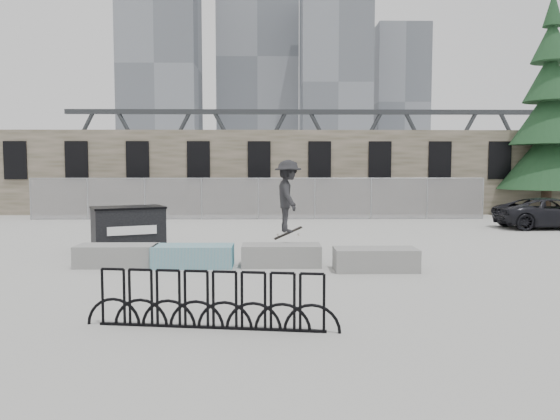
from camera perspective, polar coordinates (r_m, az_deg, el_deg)
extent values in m
plane|color=#A3A39E|center=(14.19, -3.48, -5.71)|extent=(120.00, 120.00, 0.00)
cube|color=brown|center=(30.21, -2.13, 3.95)|extent=(36.00, 2.50, 4.50)
cube|color=black|center=(31.90, -25.92, 4.70)|extent=(1.20, 0.12, 2.00)
cube|color=black|center=(30.69, -20.48, 4.89)|extent=(1.20, 0.12, 2.00)
cube|color=black|center=(29.78, -14.64, 5.05)|extent=(1.20, 0.12, 2.00)
cube|color=black|center=(29.19, -8.51, 5.16)|extent=(1.20, 0.12, 2.00)
cube|color=black|center=(28.94, -2.19, 5.21)|extent=(1.20, 0.12, 2.00)
cube|color=black|center=(29.05, 4.16, 5.20)|extent=(1.20, 0.12, 2.00)
cube|color=black|center=(29.51, 10.39, 5.13)|extent=(1.20, 0.12, 2.00)
cube|color=black|center=(30.30, 16.36, 5.00)|extent=(1.20, 0.12, 2.00)
cube|color=black|center=(31.39, 21.96, 4.84)|extent=(1.20, 0.12, 2.00)
cube|color=black|center=(32.77, 27.14, 4.64)|extent=(1.20, 0.12, 2.00)
cylinder|color=gray|center=(28.94, -24.63, 1.05)|extent=(0.06, 0.06, 2.00)
cylinder|color=gray|center=(27.95, -19.46, 1.10)|extent=(0.06, 0.06, 2.00)
cylinder|color=gray|center=(27.20, -13.96, 1.13)|extent=(0.06, 0.06, 2.00)
cylinder|color=gray|center=(26.71, -8.20, 1.16)|extent=(0.06, 0.06, 2.00)
cylinder|color=gray|center=(26.50, -2.29, 1.18)|extent=(0.06, 0.06, 2.00)
cylinder|color=gray|center=(26.58, 3.65, 1.18)|extent=(0.06, 0.06, 2.00)
cylinder|color=gray|center=(26.94, 9.49, 1.17)|extent=(0.06, 0.06, 2.00)
cylinder|color=gray|center=(27.57, 15.12, 1.15)|extent=(0.06, 0.06, 2.00)
cylinder|color=gray|center=(28.45, 20.45, 1.13)|extent=(0.06, 0.06, 2.00)
cube|color=#99999E|center=(26.50, -2.29, 1.18)|extent=(22.00, 0.02, 2.00)
cylinder|color=gray|center=(26.47, -2.30, 3.34)|extent=(22.00, 0.04, 0.04)
cube|color=gray|center=(14.48, -16.66, -4.58)|extent=(2.00, 0.90, 0.55)
cube|color=#2D471E|center=(14.45, -16.67, -3.74)|extent=(1.76, 0.66, 0.10)
cube|color=teal|center=(13.99, -9.03, -4.76)|extent=(2.00, 0.90, 0.55)
cube|color=#2D471E|center=(13.96, -9.04, -3.90)|extent=(1.76, 0.66, 0.10)
cube|color=gray|center=(13.95, 0.13, -4.74)|extent=(2.00, 0.90, 0.55)
cube|color=#2D471E|center=(13.91, 0.13, -3.87)|extent=(1.76, 0.66, 0.10)
cube|color=gray|center=(13.50, 9.95, -5.11)|extent=(2.00, 0.90, 0.55)
cube|color=#2D471E|center=(13.46, 9.96, -4.21)|extent=(1.76, 0.66, 0.10)
cube|color=black|center=(16.86, -15.56, -2.02)|extent=(2.32, 1.93, 1.30)
cube|color=black|center=(16.80, -15.61, 0.25)|extent=(2.39, 1.99, 0.06)
cube|color=white|center=(16.25, -15.18, -2.07)|extent=(1.28, 0.60, 0.25)
cube|color=black|center=(8.73, -7.25, -12.07)|extent=(3.57, 0.55, 0.04)
torus|color=black|center=(9.13, -17.02, -8.71)|extent=(0.89, 0.17, 0.89)
torus|color=black|center=(8.96, -14.35, -8.90)|extent=(0.89, 0.17, 0.89)
torus|color=black|center=(8.81, -11.59, -9.08)|extent=(0.89, 0.17, 0.89)
torus|color=black|center=(8.68, -8.73, -9.25)|extent=(0.89, 0.17, 0.89)
torus|color=black|center=(8.57, -5.80, -9.39)|extent=(0.89, 0.17, 0.89)
torus|color=black|center=(8.48, -2.79, -9.52)|extent=(0.89, 0.17, 0.89)
torus|color=black|center=(8.42, 0.27, -9.62)|extent=(0.89, 0.17, 0.89)
torus|color=black|center=(8.38, 3.37, -9.69)|extent=(0.89, 0.17, 0.89)
cylinder|color=#38281E|center=(31.67, 26.07, 1.73)|extent=(0.50, 0.50, 2.52)
cone|color=black|center=(31.65, 26.18, 4.88)|extent=(4.96, 4.96, 3.20)
cone|color=black|center=(31.76, 26.32, 8.85)|extent=(3.85, 3.85, 3.00)
cone|color=black|center=(32.00, 26.44, 12.42)|extent=(2.66, 2.66, 2.60)
cone|color=black|center=(32.31, 26.56, 15.57)|extent=(2.01, 2.01, 2.20)
cone|color=black|center=(32.67, 26.66, 18.32)|extent=(0.98, 0.98, 1.80)
cube|color=slate|center=(107.59, -12.35, 14.21)|extent=(14.00, 12.00, 42.00)
cube|color=slate|center=(116.00, -2.29, 15.09)|extent=(16.00, 14.00, 48.00)
cube|color=slate|center=(100.66, 5.71, 12.67)|extent=(12.00, 12.00, 34.00)
cube|color=slate|center=(112.57, 12.32, 10.69)|extent=(10.00, 10.00, 30.00)
cube|color=#2D3033|center=(69.60, 6.84, 5.62)|extent=(70.00, 3.00, 1.20)
cube|color=#2D3033|center=(69.94, 6.88, 10.13)|extent=(70.00, 0.60, 0.60)
cube|color=gray|center=(71.98, -17.62, 3.81)|extent=(2.00, 3.00, 4.00)
imported|color=black|center=(25.17, 26.57, -0.30)|extent=(4.57, 2.15, 1.26)
imported|color=black|center=(14.48, 0.86, 1.47)|extent=(0.90, 1.34, 1.92)
cube|color=black|center=(14.56, 0.85, -2.42)|extent=(0.77, 0.30, 0.34)
cylinder|color=beige|center=(14.49, -0.25, -2.66)|extent=(0.06, 0.03, 0.06)
cylinder|color=beige|center=(14.63, -0.25, -2.59)|extent=(0.06, 0.03, 0.06)
cylinder|color=beige|center=(14.51, 1.97, -2.65)|extent=(0.06, 0.03, 0.06)
cylinder|color=beige|center=(14.65, 1.94, -2.58)|extent=(0.06, 0.03, 0.06)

